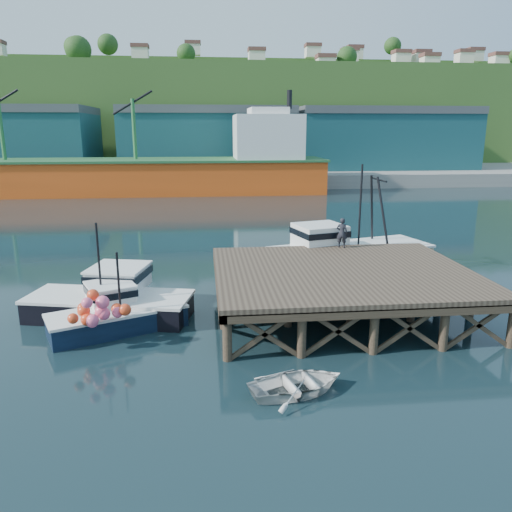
{
  "coord_description": "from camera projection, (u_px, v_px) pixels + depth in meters",
  "views": [
    {
      "loc": [
        -0.94,
        -22.15,
        8.53
      ],
      "look_at": [
        1.59,
        2.0,
        2.36
      ],
      "focal_mm": 35.0,
      "sensor_mm": 36.0,
      "label": 1
    }
  ],
  "objects": [
    {
      "name": "ground",
      "position": [
        227.0,
        316.0,
        23.54
      ],
      "size": [
        300.0,
        300.0,
        0.0
      ],
      "primitive_type": "plane",
      "color": "black",
      "rests_on": "ground"
    },
    {
      "name": "wharf",
      "position": [
        343.0,
        274.0,
        23.44
      ],
      "size": [
        12.0,
        10.0,
        2.62
      ],
      "color": "brown",
      "rests_on": "ground"
    },
    {
      "name": "far_quay",
      "position": [
        208.0,
        172.0,
        90.77
      ],
      "size": [
        160.0,
        40.0,
        2.0
      ],
      "primitive_type": "cube",
      "color": "gray",
      "rests_on": "ground"
    },
    {
      "name": "warehouse_mid",
      "position": [
        208.0,
        142.0,
        84.6
      ],
      "size": [
        28.0,
        16.0,
        9.0
      ],
      "primitive_type": "cube",
      "color": "#17424D",
      "rests_on": "far_quay"
    },
    {
      "name": "warehouse_right",
      "position": [
        379.0,
        142.0,
        87.64
      ],
      "size": [
        30.0,
        16.0,
        9.0
      ],
      "primitive_type": "cube",
      "color": "#17424D",
      "rests_on": "far_quay"
    },
    {
      "name": "cargo_ship",
      "position": [
        148.0,
        169.0,
        68.14
      ],
      "size": [
        55.5,
        10.0,
        13.75
      ],
      "color": "#EF5316",
      "rests_on": "ground"
    },
    {
      "name": "hillside",
      "position": [
        206.0,
        119.0,
        117.23
      ],
      "size": [
        220.0,
        50.0,
        22.0
      ],
      "primitive_type": "cube",
      "color": "#2D511E",
      "rests_on": "ground"
    },
    {
      "name": "boat_navy",
      "position": [
        116.0,
        313.0,
        21.88
      ],
      "size": [
        6.18,
        4.38,
        3.64
      ],
      "rotation": [
        0.0,
        0.0,
        0.42
      ],
      "color": "#0E1B33",
      "rests_on": "ground"
    },
    {
      "name": "boat_black",
      "position": [
        112.0,
        298.0,
        23.36
      ],
      "size": [
        7.94,
        6.58,
        4.64
      ],
      "rotation": [
        0.0,
        0.0,
        -0.22
      ],
      "color": "black",
      "rests_on": "ground"
    },
    {
      "name": "trawler",
      "position": [
        347.0,
        251.0,
        30.25
      ],
      "size": [
        10.41,
        5.98,
        6.58
      ],
      "rotation": [
        0.0,
        0.0,
        0.27
      ],
      "color": "beige",
      "rests_on": "ground"
    },
    {
      "name": "dinghy",
      "position": [
        297.0,
        384.0,
        16.56
      ],
      "size": [
        3.75,
        3.08,
        0.68
      ],
      "primitive_type": "imported",
      "rotation": [
        0.0,
        0.0,
        1.82
      ],
      "color": "silver",
      "rests_on": "ground"
    },
    {
      "name": "dockworker",
      "position": [
        342.0,
        233.0,
        27.73
      ],
      "size": [
        0.72,
        0.62,
        1.67
      ],
      "primitive_type": "imported",
      "rotation": [
        0.0,
        0.0,
        2.71
      ],
      "color": "black",
      "rests_on": "wharf"
    }
  ]
}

